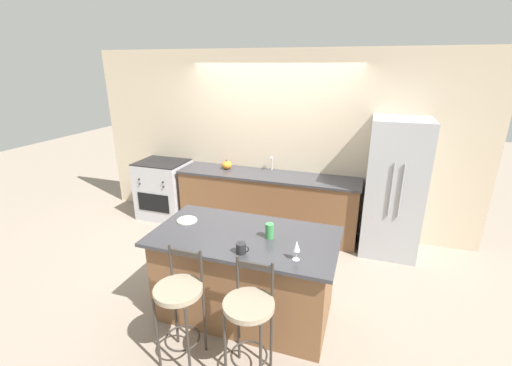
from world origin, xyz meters
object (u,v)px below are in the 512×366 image
at_px(wine_glass, 297,246).
at_px(bar_stool_far, 249,317).
at_px(dinner_plate, 187,220).
at_px(coffee_mug, 241,248).
at_px(refrigerator, 394,188).
at_px(pumpkin_decoration, 227,165).
at_px(oven_range, 164,189).
at_px(bar_stool_near, 180,301).
at_px(tumbler_cup, 270,231).

bearing_deg(wine_glass, bar_stool_far, -120.50).
distance_m(dinner_plate, coffee_mug, 0.89).
relative_size(refrigerator, pumpkin_decoration, 11.66).
relative_size(refrigerator, oven_range, 1.92).
distance_m(refrigerator, pumpkin_decoration, 2.45).
height_order(bar_stool_near, coffee_mug, bar_stool_near).
bearing_deg(oven_range, bar_stool_far, -46.47).
distance_m(bar_stool_near, wine_glass, 1.09).
bearing_deg(refrigerator, wine_glass, -112.22).
distance_m(coffee_mug, tumbler_cup, 0.38).
relative_size(refrigerator, bar_stool_near, 1.77).
distance_m(refrigerator, coffee_mug, 2.55).
distance_m(coffee_mug, pumpkin_decoration, 2.52).
relative_size(tumbler_cup, pumpkin_decoration, 0.94).
relative_size(dinner_plate, tumbler_cup, 1.45).
height_order(bar_stool_near, wine_glass, wine_glass).
bearing_deg(bar_stool_far, coffee_mug, 118.09).
bearing_deg(wine_glass, coffee_mug, -174.10).
bearing_deg(bar_stool_near, dinner_plate, 114.34).
height_order(refrigerator, bar_stool_far, refrigerator).
height_order(wine_glass, tumbler_cup, wine_glass).
distance_m(dinner_plate, pumpkin_decoration, 1.87).
bearing_deg(bar_stool_far, bar_stool_near, -178.87).
bearing_deg(pumpkin_decoration, refrigerator, -2.32).
xyz_separation_m(bar_stool_far, wine_glass, (0.27, 0.45, 0.43)).
distance_m(oven_range, bar_stool_near, 3.18).
bearing_deg(bar_stool_near, tumbler_cup, 53.85).
xyz_separation_m(bar_stool_far, coffee_mug, (-0.21, 0.40, 0.35)).
bearing_deg(tumbler_cup, bar_stool_far, -85.56).
relative_size(oven_range, dinner_plate, 4.48).
relative_size(oven_range, bar_stool_far, 0.92).
relative_size(bar_stool_far, dinner_plate, 4.85).
bearing_deg(bar_stool_far, wine_glass, 59.50).
relative_size(oven_range, tumbler_cup, 6.49).
bearing_deg(tumbler_cup, wine_glass, -42.64).
height_order(bar_stool_far, tumbler_cup, tumbler_cup).
bearing_deg(bar_stool_far, pumpkin_decoration, 116.37).
distance_m(dinner_plate, wine_glass, 1.32).
distance_m(oven_range, bar_stool_far, 3.56).
distance_m(wine_glass, tumbler_cup, 0.44).
bearing_deg(refrigerator, bar_stool_near, -124.09).
height_order(dinner_plate, coffee_mug, coffee_mug).
relative_size(bar_stool_near, tumbler_cup, 7.02).
bearing_deg(bar_stool_near, wine_glass, 27.75).
xyz_separation_m(refrigerator, bar_stool_far, (-1.13, -2.57, -0.32)).
height_order(oven_range, coffee_mug, coffee_mug).
bearing_deg(tumbler_cup, pumpkin_decoration, 123.40).
bearing_deg(wine_glass, pumpkin_decoration, 125.64).
bearing_deg(oven_range, wine_glass, -38.08).
bearing_deg(coffee_mug, tumbler_cup, 65.84).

